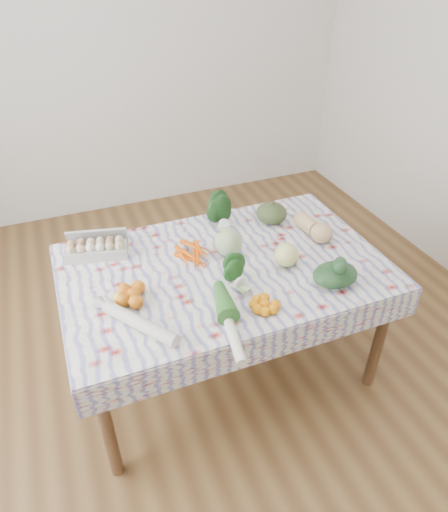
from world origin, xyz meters
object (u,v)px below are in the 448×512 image
Objects in this scene: dining_table at (224,278)px; butternut_squash at (314,226)px; egg_carton at (96,250)px; kabocha_squash at (271,213)px; grapefruit at (287,255)px; cabbage at (228,243)px.

butternut_squash is (0.58, 0.08, 0.14)m from dining_table.
dining_table is 0.69m from egg_carton.
grapefruit is at bearing -106.28° from kabocha_squash.
butternut_squash is at bearing -0.65° from cabbage.
egg_carton is 1.24× the size of butternut_squash.
kabocha_squash is at bearing 35.53° from dining_table.
dining_table is at bearing -15.46° from egg_carton.
egg_carton is 2.56× the size of grapefruit.
dining_table is 0.60m from butternut_squash.
egg_carton is 1.77× the size of kabocha_squash.
butternut_squash is (1.18, -0.24, 0.02)m from egg_carton.
kabocha_squash reaches higher than dining_table.
cabbage reaches higher than kabocha_squash.
butternut_squash is 2.07× the size of grapefruit.
egg_carton is 1.02m from kabocha_squash.
butternut_squash is at bearing 7.81° from dining_table.
dining_table is 4.96× the size of egg_carton.
grapefruit reaches higher than egg_carton.
egg_carton is 2.23× the size of cabbage.
kabocha_squash is at bearing 73.72° from grapefruit.
grapefruit is (-0.28, -0.20, 0.00)m from butternut_squash.
egg_carton is 1.00m from grapefruit.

